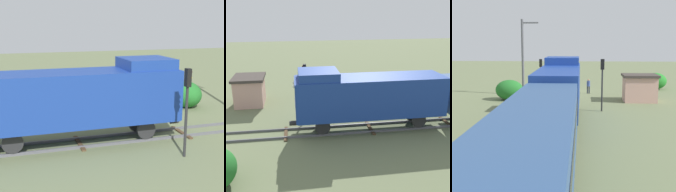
# 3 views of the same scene
# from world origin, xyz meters

# --- Properties ---
(locomotive) EXTENTS (2.90, 11.60, 4.60)m
(locomotive) POSITION_xyz_m (0.00, 15.86, 2.77)
(locomotive) COLOR navy
(locomotive) RESTS_ON railway_track
(traffic_signal_mid) EXTENTS (0.32, 0.34, 4.56)m
(traffic_signal_mid) POSITION_xyz_m (-3.40, 11.38, 3.15)
(traffic_signal_mid) COLOR #262628
(traffic_signal_mid) RESTS_ON ground
(bush_near) EXTENTS (2.88, 2.35, 2.09)m
(bush_near) POSITION_xyz_m (5.87, 6.14, 1.05)
(bush_near) COLOR #216B26
(bush_near) RESTS_ON ground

